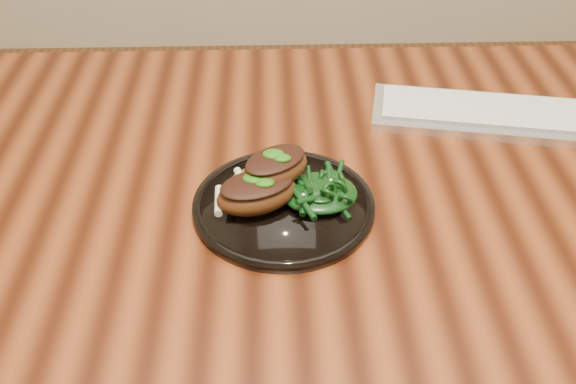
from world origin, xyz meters
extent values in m
cube|color=black|center=(0.00, 0.00, 0.73)|extent=(1.60, 0.80, 0.04)
cylinder|color=#331B0B|center=(-0.74, 0.34, 0.35)|extent=(0.06, 0.06, 0.71)
cylinder|color=black|center=(-0.13, -0.09, 0.76)|extent=(0.25, 0.25, 0.01)
torus|color=black|center=(-0.13, -0.09, 0.76)|extent=(0.24, 0.24, 0.01)
cylinder|color=black|center=(-0.13, -0.09, 0.76)|extent=(0.16, 0.16, 0.00)
ellipsoid|color=#47230D|center=(-0.16, -0.10, 0.79)|extent=(0.13, 0.11, 0.04)
ellipsoid|color=black|center=(-0.16, -0.10, 0.80)|extent=(0.12, 0.09, 0.01)
cylinder|color=beige|center=(-0.21, -0.10, 0.78)|extent=(0.01, 0.05, 0.01)
ellipsoid|color=#134A08|center=(-0.16, -0.10, 0.81)|extent=(0.03, 0.02, 0.01)
ellipsoid|color=#47230D|center=(-0.14, -0.07, 0.80)|extent=(0.12, 0.11, 0.04)
ellipsoid|color=black|center=(-0.14, -0.07, 0.82)|extent=(0.11, 0.10, 0.01)
cylinder|color=beige|center=(-0.18, -0.08, 0.79)|extent=(0.02, 0.05, 0.01)
ellipsoid|color=#134A08|center=(-0.14, -0.07, 0.82)|extent=(0.03, 0.02, 0.01)
ellipsoid|color=#134A08|center=(-0.16, -0.04, 0.77)|extent=(0.08, 0.05, 0.00)
ellipsoid|color=black|center=(-0.08, -0.09, 0.77)|extent=(0.10, 0.09, 0.02)
cube|color=silver|center=(0.25, 0.12, 0.76)|extent=(0.46, 0.21, 0.01)
cube|color=white|center=(0.25, 0.12, 0.77)|extent=(0.42, 0.18, 0.01)
camera|label=1|loc=(-0.14, -0.76, 1.31)|focal=40.00mm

